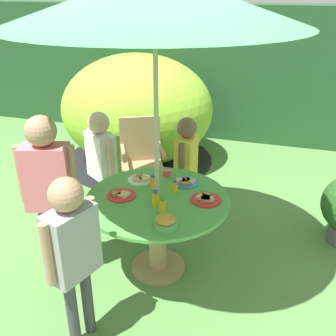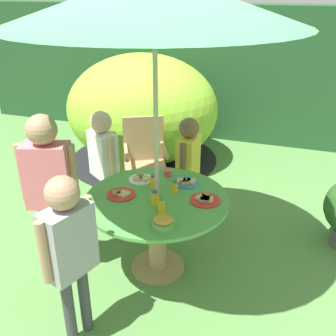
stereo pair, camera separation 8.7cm
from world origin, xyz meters
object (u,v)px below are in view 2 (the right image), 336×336
(garden_table, at_px, (157,217))
(cup_near, at_px, (168,173))
(child_in_yellow_shirt, at_px, (188,158))
(juice_bottle_center_front, at_px, (175,187))
(wooden_chair, at_px, (145,158))
(plate_far_left, at_px, (186,182))
(child_in_pink_shirt, at_px, (48,176))
(child_in_white_shirt, at_px, (103,155))
(juice_bottle_mid_right, at_px, (161,206))
(dome_tent, at_px, (142,110))
(child_in_grey_shirt, at_px, (69,241))
(juice_bottle_mid_left, at_px, (153,182))
(snack_bowl, at_px, (163,222))
(plate_near_right, at_px, (205,199))
(juice_bottle_near_left, at_px, (155,198))
(plate_far_right, at_px, (141,179))
(plate_center_back, at_px, (121,194))

(garden_table, distance_m, cup_near, 0.47)
(child_in_yellow_shirt, bearing_deg, juice_bottle_center_front, 8.73)
(wooden_chair, height_order, plate_far_left, wooden_chair)
(child_in_pink_shirt, relative_size, plate_far_left, 6.02)
(child_in_yellow_shirt, bearing_deg, child_in_white_shirt, -67.31)
(child_in_yellow_shirt, xyz_separation_m, juice_bottle_mid_right, (0.07, -1.01, 0.04))
(child_in_yellow_shirt, bearing_deg, cup_near, -9.00)
(dome_tent, height_order, plate_far_left, dome_tent)
(child_in_yellow_shirt, relative_size, child_in_grey_shirt, 0.91)
(juice_bottle_center_front, distance_m, juice_bottle_mid_left, 0.20)
(child_in_grey_shirt, relative_size, juice_bottle_mid_left, 10.32)
(plate_far_left, distance_m, juice_bottle_mid_right, 0.52)
(child_in_yellow_shirt, relative_size, snack_bowl, 6.74)
(plate_near_right, height_order, juice_bottle_near_left, juice_bottle_near_left)
(child_in_yellow_shirt, height_order, plate_far_left, child_in_yellow_shirt)
(garden_table, bearing_deg, snack_bowl, -63.60)
(dome_tent, relative_size, juice_bottle_center_front, 21.19)
(child_in_pink_shirt, xyz_separation_m, juice_bottle_mid_right, (0.94, 0.06, -0.13))
(juice_bottle_center_front, bearing_deg, child_in_yellow_shirt, 96.34)
(garden_table, relative_size, juice_bottle_near_left, 9.91)
(child_in_white_shirt, bearing_deg, dome_tent, 133.97)
(juice_bottle_mid_left, height_order, cup_near, juice_bottle_mid_left)
(plate_far_left, relative_size, juice_bottle_mid_left, 1.91)
(child_in_yellow_shirt, xyz_separation_m, plate_near_right, (0.35, -0.74, -0.00))
(juice_bottle_center_front, relative_size, juice_bottle_mid_left, 0.90)
(snack_bowl, bearing_deg, child_in_yellow_shirt, 97.35)
(child_in_yellow_shirt, bearing_deg, child_in_pink_shirt, -36.76)
(dome_tent, bearing_deg, wooden_chair, -73.44)
(plate_far_right, relative_size, juice_bottle_mid_left, 1.76)
(plate_center_back, distance_m, plate_far_right, 0.31)
(child_in_yellow_shirt, bearing_deg, juice_bottle_mid_right, 6.61)
(garden_table, xyz_separation_m, child_in_yellow_shirt, (0.03, 0.81, 0.20))
(child_in_grey_shirt, xyz_separation_m, plate_far_right, (0.04, 1.11, -0.08))
(snack_bowl, height_order, juice_bottle_center_front, juice_bottle_center_front)
(snack_bowl, bearing_deg, wooden_chair, 116.67)
(wooden_chair, relative_size, plate_center_back, 4.18)
(wooden_chair, bearing_deg, garden_table, -90.00)
(plate_near_right, bearing_deg, juice_bottle_near_left, -154.78)
(plate_far_right, bearing_deg, child_in_white_shirt, 152.08)
(dome_tent, distance_m, snack_bowl, 2.86)
(child_in_pink_shirt, relative_size, child_in_grey_shirt, 1.12)
(dome_tent, relative_size, child_in_yellow_shirt, 2.03)
(plate_near_right, distance_m, juice_bottle_mid_left, 0.48)
(juice_bottle_near_left, distance_m, juice_bottle_mid_left, 0.27)
(snack_bowl, xyz_separation_m, plate_far_left, (-0.03, 0.70, -0.02))
(juice_bottle_mid_right, height_order, cup_near, juice_bottle_mid_right)
(child_in_pink_shirt, xyz_separation_m, juice_bottle_near_left, (0.85, 0.16, -0.13))
(dome_tent, distance_m, child_in_pink_shirt, 2.48)
(juice_bottle_mid_right, bearing_deg, plate_center_back, 160.64)
(child_in_white_shirt, relative_size, child_in_grey_shirt, 0.96)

